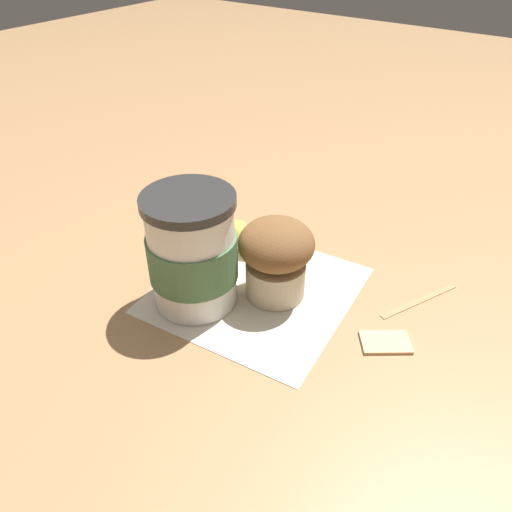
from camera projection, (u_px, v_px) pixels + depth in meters
ground_plane at (256, 290)px, 0.58m from camera, size 3.00×3.00×0.00m
paper_napkin at (256, 290)px, 0.58m from camera, size 0.23×0.23×0.00m
coffee_cup at (192, 252)px, 0.53m from camera, size 0.10×0.10×0.13m
muffin at (276, 256)px, 0.55m from camera, size 0.08×0.08×0.09m
banana at (221, 233)px, 0.65m from camera, size 0.08×0.20×0.03m
sugar_packet at (386, 341)px, 0.51m from camera, size 0.06×0.06×0.01m
wooden_stirrer at (419, 301)px, 0.57m from camera, size 0.10×0.05×0.00m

